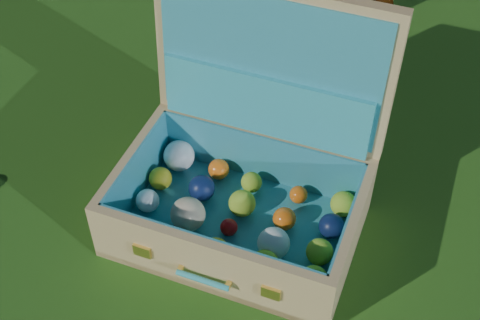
# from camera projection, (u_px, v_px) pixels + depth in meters

# --- Properties ---
(ground) EXTENTS (60.00, 60.00, 0.00)m
(ground) POSITION_uv_depth(u_px,v_px,m) (183.00, 195.00, 1.89)
(ground) COLOR #215114
(ground) RESTS_ON ground
(suitcase) EXTENTS (0.74, 0.64, 0.61)m
(suitcase) POSITION_uv_depth(u_px,v_px,m) (248.00, 167.00, 1.73)
(suitcase) COLOR tan
(suitcase) RESTS_ON ground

